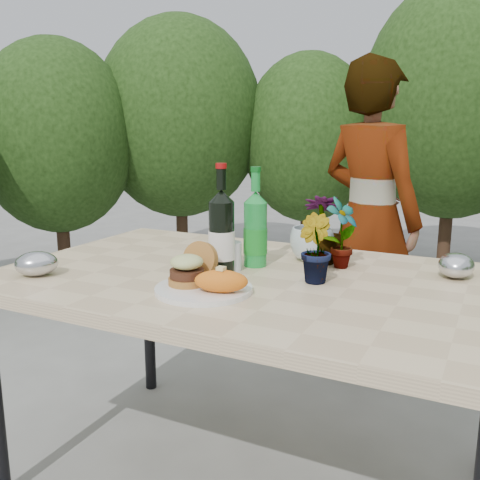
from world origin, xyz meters
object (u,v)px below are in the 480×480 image
at_px(patio_table, 251,292).
at_px(person, 370,219).
at_px(dinner_plate, 204,289).
at_px(wine_bottle, 222,234).

bearing_deg(patio_table, person, 84.10).
bearing_deg(person, dinner_plate, 107.85).
relative_size(dinner_plate, person, 0.18).
relative_size(patio_table, person, 1.04).
xyz_separation_m(patio_table, person, (0.12, 1.12, 0.08)).
relative_size(dinner_plate, wine_bottle, 0.79).
height_order(dinner_plate, person, person).
xyz_separation_m(dinner_plate, wine_bottle, (-0.05, 0.20, 0.12)).
relative_size(wine_bottle, person, 0.23).
bearing_deg(dinner_plate, patio_table, 77.59).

